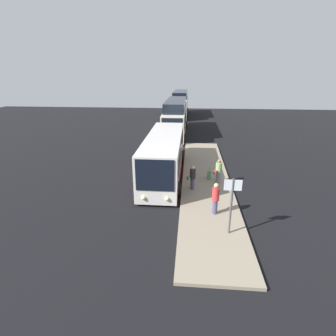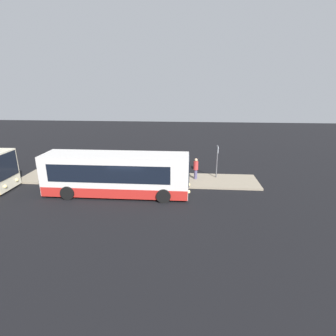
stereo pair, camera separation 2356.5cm
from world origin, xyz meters
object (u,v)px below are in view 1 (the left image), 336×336
at_px(bus_lead, 164,156).
at_px(passenger_boarding, 216,197).
at_px(bus_second, 175,119).
at_px(passenger_with_bags, 218,170).
at_px(suitcase, 209,174).
at_px(sign_post, 232,199).
at_px(bus_third, 180,105).
at_px(passenger_waiting, 192,177).

bearing_deg(bus_lead, passenger_boarding, 29.39).
bearing_deg(bus_second, passenger_boarding, 9.31).
bearing_deg(passenger_with_bags, bus_second, -28.03).
bearing_deg(passenger_boarding, bus_second, 75.81).
distance_m(bus_second, passenger_boarding, 20.41).
xyz_separation_m(suitcase, sign_post, (6.68, 0.53, 1.45)).
bearing_deg(bus_second, bus_third, -180.00).
height_order(bus_lead, passenger_boarding, bus_lead).
xyz_separation_m(bus_lead, bus_third, (-28.52, -0.00, 0.39)).
height_order(passenger_with_bags, sign_post, sign_post).
bearing_deg(passenger_waiting, suitcase, -57.62).
height_order(bus_second, passenger_with_bags, bus_second).
bearing_deg(bus_lead, bus_second, -180.00).
height_order(passenger_waiting, passenger_with_bags, passenger_with_bags).
bearing_deg(passenger_waiting, bus_second, -17.36).
relative_size(bus_lead, passenger_boarding, 5.95).
relative_size(bus_third, passenger_waiting, 7.15).
bearing_deg(bus_second, sign_post, 9.91).
bearing_deg(suitcase, bus_lead, -106.16).
relative_size(bus_second, passenger_waiting, 7.58).
relative_size(bus_third, passenger_with_bags, 6.96).
bearing_deg(bus_second, bus_lead, 0.00).
bearing_deg(sign_post, bus_second, -170.09).
height_order(bus_second, sign_post, bus_second).
height_order(bus_second, passenger_boarding, bus_second).
distance_m(passenger_boarding, sign_post, 2.02).
bearing_deg(passenger_boarding, bus_lead, 95.89).
bearing_deg(bus_third, sign_post, 6.04).
bearing_deg(suitcase, sign_post, 4.57).
relative_size(suitcase, sign_post, 0.32).
height_order(passenger_boarding, passenger_with_bags, passenger_boarding).
distance_m(passenger_waiting, sign_post, 5.24).
bearing_deg(suitcase, bus_third, -173.63).
xyz_separation_m(bus_second, bus_third, (-14.24, -0.00, 0.07)).
distance_m(bus_lead, passenger_waiting, 3.52).
bearing_deg(bus_third, passenger_with_bags, 7.36).
xyz_separation_m(passenger_boarding, passenger_with_bags, (-4.39, 0.57, -0.09)).
relative_size(bus_lead, passenger_with_bags, 6.42).
bearing_deg(passenger_waiting, bus_third, -20.53).
distance_m(bus_second, passenger_with_bags, 16.23).
distance_m(bus_third, sign_post, 36.35).
xyz_separation_m(bus_third, passenger_boarding, (34.38, 3.30, -0.78)).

